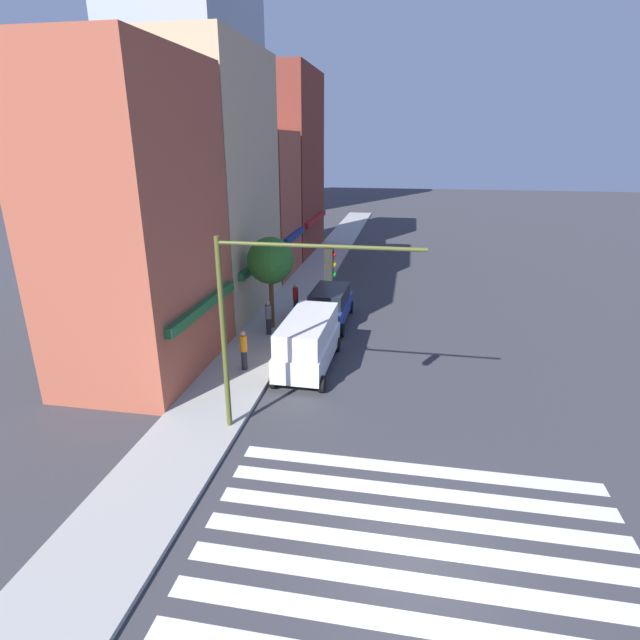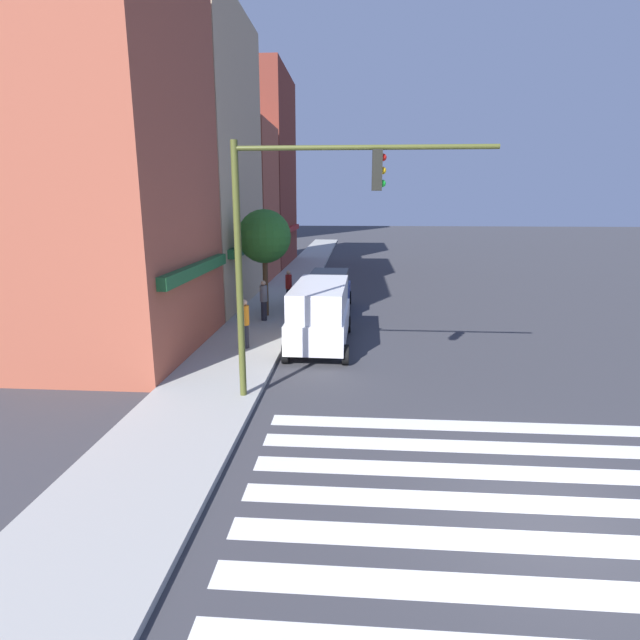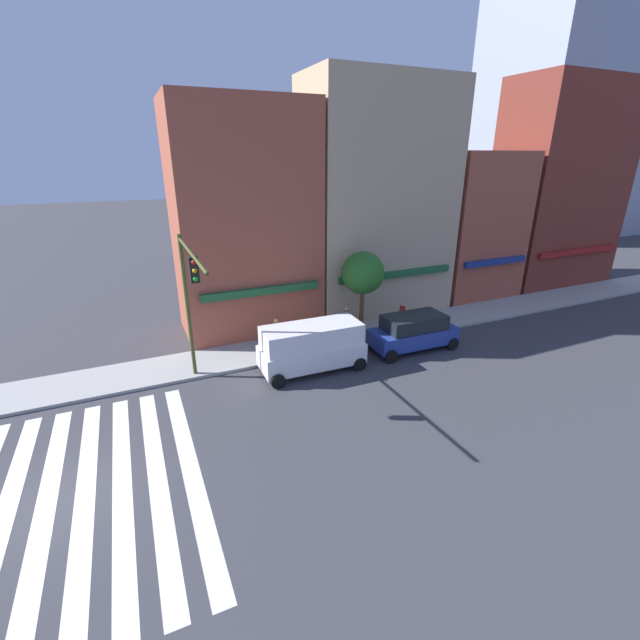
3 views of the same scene
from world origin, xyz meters
name	(u,v)px [view 2 (image 2 of 3)]	position (x,y,z in m)	size (l,w,h in m)	color
ground_plane	(552,523)	(0.00, 0.00, 0.00)	(200.00, 200.00, 0.00)	#38383D
sidewalk_left	(123,500)	(0.00, 7.50, 0.07)	(120.00, 3.00, 0.15)	#9E9E99
crosswalk_stripes	(552,523)	(0.00, 0.00, 0.00)	(7.95, 10.80, 0.01)	silver
storefront_row	(221,175)	(22.46, 11.50, 6.78)	(33.81, 5.30, 15.09)	#9E4C38
tower_distant	(148,65)	(55.49, 28.58, 21.00)	(20.73, 13.15, 42.00)	#939EAD
traffic_signal	(297,226)	(4.90, 4.89, 4.69)	(0.32, 6.40, 6.74)	#474C1E
van_white	(320,312)	(10.21, 4.70, 1.29)	(5.04, 2.22, 2.34)	white
suv_blue	(329,291)	(16.12, 4.70, 1.03)	(4.74, 2.12, 1.94)	navy
pedestrian_orange_vest	(245,323)	(9.28, 7.31, 1.07)	(0.32, 0.32, 1.77)	#23232D
pedestrian_red_jacket	(289,287)	(16.79, 6.76, 1.07)	(0.32, 0.32, 1.77)	#23232D
pedestrian_grey_coat	(264,300)	(13.49, 7.41, 1.07)	(0.32, 0.32, 1.77)	#23232D
street_tree	(264,237)	(14.50, 7.50, 3.72)	(2.38, 2.38, 4.79)	brown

